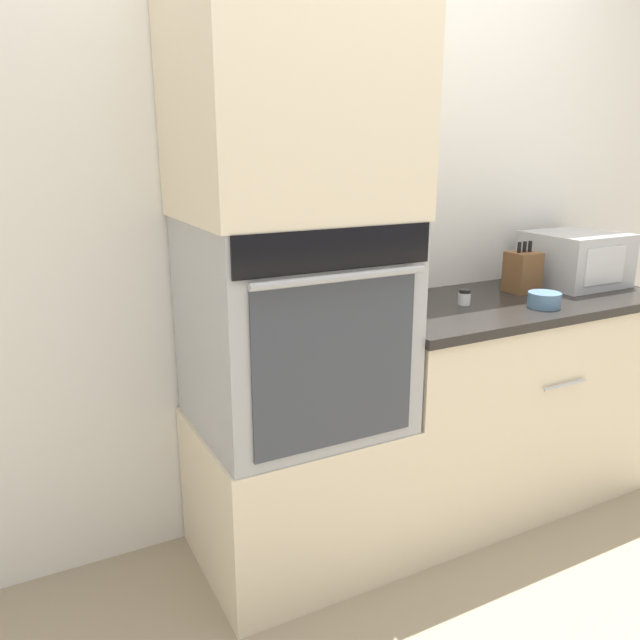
{
  "coord_description": "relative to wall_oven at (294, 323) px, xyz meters",
  "views": [
    {
      "loc": [
        -1.21,
        -1.53,
        1.49
      ],
      "look_at": [
        -0.29,
        0.21,
        0.93
      ],
      "focal_mm": 35.0,
      "sensor_mm": 36.0,
      "label": 1
    }
  ],
  "objects": [
    {
      "name": "ground_plane",
      "position": [
        0.34,
        -0.3,
        -0.91
      ],
      "size": [
        12.0,
        12.0,
        0.0
      ],
      "primitive_type": "plane",
      "color": "gray"
    },
    {
      "name": "wall_back",
      "position": [
        0.34,
        0.33,
        0.34
      ],
      "size": [
        8.0,
        0.05,
        2.5
      ],
      "color": "silver",
      "rests_on": "ground_plane"
    },
    {
      "name": "oven_cabinet_base",
      "position": [
        0.0,
        0.0,
        -0.63
      ],
      "size": [
        0.69,
        0.6,
        0.55
      ],
      "color": "beige",
      "rests_on": "ground_plane"
    },
    {
      "name": "wall_oven",
      "position": [
        0.0,
        0.0,
        0.0
      ],
      "size": [
        0.66,
        0.64,
        0.71
      ],
      "color": "#9EA0A5",
      "rests_on": "oven_cabinet_base"
    },
    {
      "name": "oven_cabinet_upper",
      "position": [
        0.0,
        0.0,
        0.78
      ],
      "size": [
        0.69,
        0.6,
        0.85
      ],
      "color": "beige",
      "rests_on": "wall_oven"
    },
    {
      "name": "counter_unit",
      "position": [
        0.99,
        0.0,
        -0.46
      ],
      "size": [
        1.31,
        0.63,
        0.88
      ],
      "color": "beige",
      "rests_on": "ground_plane"
    },
    {
      "name": "microwave",
      "position": [
        1.42,
        0.07,
        0.09
      ],
      "size": [
        0.38,
        0.35,
        0.23
      ],
      "color": "#B2B5BA",
      "rests_on": "counter_unit"
    },
    {
      "name": "knife_block",
      "position": [
        1.11,
        0.07,
        0.06
      ],
      "size": [
        0.12,
        0.12,
        0.22
      ],
      "color": "brown",
      "rests_on": "counter_unit"
    },
    {
      "name": "bowl",
      "position": [
        0.99,
        -0.17,
        0.01
      ],
      "size": [
        0.13,
        0.13,
        0.06
      ],
      "color": "#517599",
      "rests_on": "counter_unit"
    },
    {
      "name": "condiment_jar_near",
      "position": [
        0.74,
        0.01,
        0.01
      ],
      "size": [
        0.05,
        0.05,
        0.06
      ],
      "color": "silver",
      "rests_on": "counter_unit"
    },
    {
      "name": "condiment_jar_mid",
      "position": [
        0.4,
        -0.01,
        0.03
      ],
      "size": [
        0.04,
        0.04,
        0.11
      ],
      "color": "silver",
      "rests_on": "counter_unit"
    }
  ]
}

